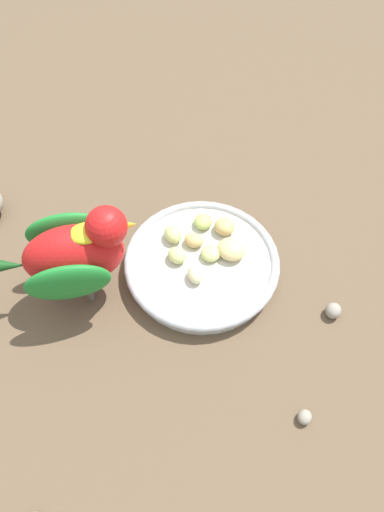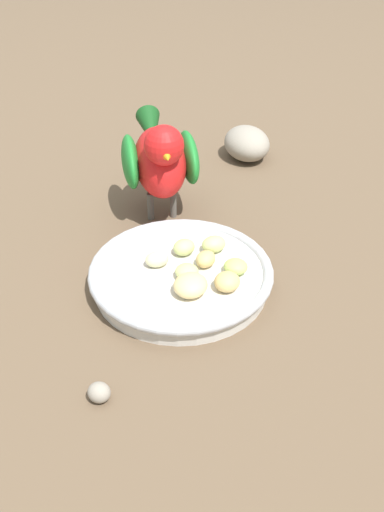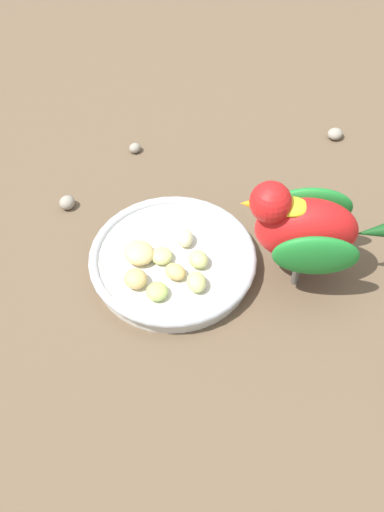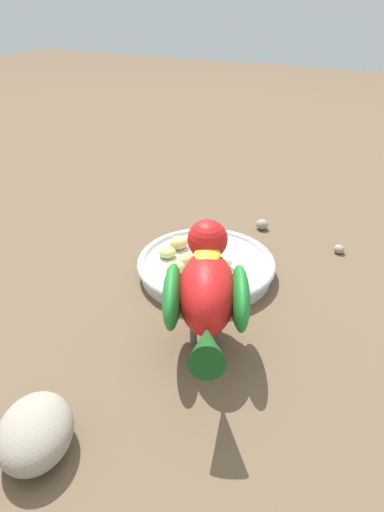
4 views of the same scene
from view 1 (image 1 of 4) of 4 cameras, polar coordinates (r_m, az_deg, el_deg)
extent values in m
plane|color=brown|center=(0.60, -1.30, -3.64)|extent=(4.00, 4.00, 0.00)
cylinder|color=beige|center=(0.60, 1.26, -1.19)|extent=(0.20, 0.20, 0.02)
torus|color=#B7BABF|center=(0.59, 1.28, -0.61)|extent=(0.21, 0.21, 0.01)
ellipsoid|color=tan|center=(0.60, 0.23, 2.02)|extent=(0.03, 0.03, 0.02)
ellipsoid|color=beige|center=(0.57, 0.46, -2.27)|extent=(0.03, 0.03, 0.02)
ellipsoid|color=#C6D17A|center=(0.59, -1.95, 0.08)|extent=(0.03, 0.03, 0.02)
ellipsoid|color=#E5C67F|center=(0.59, 5.07, 0.88)|extent=(0.05, 0.05, 0.02)
ellipsoid|color=#B2CC66|center=(0.62, 1.43, 4.43)|extent=(0.03, 0.03, 0.02)
ellipsoid|color=tan|center=(0.61, 4.19, 3.78)|extent=(0.04, 0.04, 0.02)
ellipsoid|color=#C6D17A|center=(0.59, 2.43, 0.35)|extent=(0.03, 0.03, 0.02)
ellipsoid|color=#C6D17A|center=(0.61, -2.46, 2.79)|extent=(0.04, 0.04, 0.02)
cylinder|color=#59544C|center=(0.60, -13.20, -1.93)|extent=(0.01, 0.01, 0.04)
cylinder|color=#59544C|center=(0.58, -13.01, -4.39)|extent=(0.01, 0.01, 0.04)
ellipsoid|color=red|center=(0.54, -14.86, 0.11)|extent=(0.14, 0.11, 0.08)
ellipsoid|color=#1E7F2D|center=(0.57, -15.90, 2.97)|extent=(0.10, 0.06, 0.06)
ellipsoid|color=#1E7F2D|center=(0.52, -15.59, -3.31)|extent=(0.10, 0.06, 0.06)
sphere|color=red|center=(0.51, -10.91, 3.74)|extent=(0.06, 0.06, 0.05)
cone|color=orange|center=(0.51, -8.31, 3.92)|extent=(0.03, 0.02, 0.02)
ellipsoid|color=yellow|center=(0.51, -13.44, 2.87)|extent=(0.05, 0.04, 0.01)
ellipsoid|color=gray|center=(0.54, 14.23, -19.37)|extent=(0.02, 0.02, 0.01)
ellipsoid|color=gray|center=(0.59, 17.65, -6.69)|extent=(0.02, 0.03, 0.02)
camera|label=2|loc=(0.64, 61.13, 21.08)|focal=40.05mm
camera|label=3|loc=(0.86, -20.87, 63.27)|focal=46.88mm
camera|label=4|loc=(0.61, -67.37, 10.33)|focal=32.03mm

